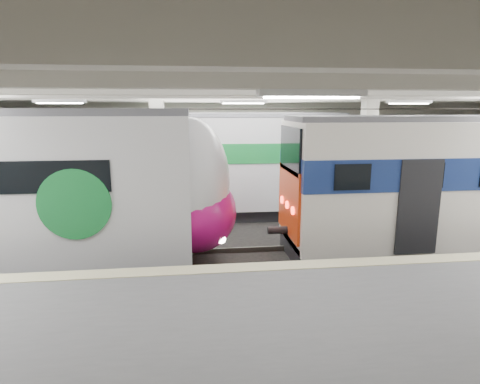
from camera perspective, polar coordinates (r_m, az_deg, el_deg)
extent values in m
cube|color=black|center=(12.95, 1.56, -9.80)|extent=(36.00, 24.00, 0.10)
cube|color=silver|center=(12.06, 1.71, 15.75)|extent=(36.00, 24.00, 0.20)
cube|color=beige|center=(22.07, -2.16, 6.72)|extent=(30.00, 0.10, 5.50)
cube|color=#5B5B5E|center=(7.06, 9.97, -24.68)|extent=(30.00, 7.00, 1.10)
cube|color=beige|center=(9.55, 4.45, -10.47)|extent=(30.00, 0.50, 0.02)
cube|color=beige|center=(15.09, -11.44, 4.09)|extent=(0.50, 0.50, 5.50)
cube|color=beige|center=(16.49, 17.56, 4.42)|extent=(0.50, 0.50, 5.50)
cube|color=beige|center=(12.05, 1.70, 14.33)|extent=(30.00, 18.00, 0.50)
cube|color=#59544C|center=(12.91, 1.56, -9.27)|extent=(30.00, 1.52, 0.16)
cube|color=#59544C|center=(18.10, -0.95, -3.01)|extent=(30.00, 1.52, 0.16)
cylinder|color=black|center=(12.04, 1.69, 11.71)|extent=(30.00, 0.03, 0.03)
cylinder|color=black|center=(17.49, -1.00, 11.77)|extent=(30.00, 0.03, 0.03)
cube|color=white|center=(10.06, 3.40, 12.91)|extent=(26.00, 8.40, 0.12)
ellipsoid|color=silver|center=(12.11, -7.05, 1.22)|extent=(2.37, 2.93, 3.95)
ellipsoid|color=#AB0E62|center=(12.31, -6.39, -2.82)|extent=(2.52, 2.99, 2.42)
cylinder|color=#177E34|center=(11.08, -22.49, -1.67)|extent=(1.86, 0.06, 1.86)
cube|color=red|center=(12.59, 6.98, -1.31)|extent=(0.08, 2.51, 2.11)
cube|color=black|center=(12.33, 7.17, 6.00)|extent=(0.08, 2.36, 1.38)
cube|color=silver|center=(17.57, -8.76, 4.18)|extent=(14.22, 3.23, 3.84)
cube|color=#177E34|center=(17.51, -8.81, 5.81)|extent=(14.26, 3.30, 0.81)
cube|color=#4C4C51|center=(17.42, -8.97, 10.78)|extent=(14.21, 2.73, 0.16)
cube|color=black|center=(17.97, -8.54, -2.53)|extent=(14.21, 2.93, 0.60)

